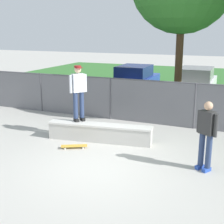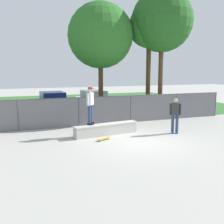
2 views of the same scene
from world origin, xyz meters
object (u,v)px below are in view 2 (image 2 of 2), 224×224
object	(u,v)px
concrete_ledge	(106,129)
car_blue	(52,103)
tree_mid	(162,21)
skateboarder	(90,104)
car_white	(93,101)
tree_near_right	(149,28)
bystander	(175,114)
tree_near_left	(100,36)
skateboard	(104,138)

from	to	relation	value
concrete_ledge	car_blue	xyz separation A→B (m)	(-1.43, 7.61, 0.55)
tree_mid	car_blue	world-z (taller)	tree_mid
skateboarder	car_blue	world-z (taller)	skateboarder
concrete_ledge	car_white	world-z (taller)	car_white
skateboarder	tree_mid	world-z (taller)	tree_mid
tree_near_right	bystander	world-z (taller)	tree_near_right
tree_mid	bystander	size ratio (longest dim) A/B	4.73
concrete_ledge	tree_near_right	world-z (taller)	tree_near_right
tree_near_left	car_blue	size ratio (longest dim) A/B	1.82
skateboarder	tree_mid	distance (m)	8.80
tree_near_right	skateboard	bearing A→B (deg)	-134.84
concrete_ledge	bystander	bearing A→B (deg)	-15.35
tree_near_left	bystander	size ratio (longest dim) A/B	4.23
bystander	tree_near_right	bearing A→B (deg)	76.16
tree_near_left	tree_near_right	size ratio (longest dim) A/B	1.02
tree_mid	concrete_ledge	bearing A→B (deg)	-144.59
tree_near_left	car_white	xyz separation A→B (m)	(0.36, 2.91, -4.67)
skateboard	car_white	bearing A→B (deg)	75.61
car_blue	car_white	bearing A→B (deg)	5.53
concrete_ledge	bystander	distance (m)	3.63
tree_near_left	car_white	distance (m)	5.51
skateboarder	tree_near_right	distance (m)	8.24
tree_near_left	car_blue	world-z (taller)	tree_near_left
car_blue	tree_near_left	bearing A→B (deg)	-41.83
tree_near_right	car_white	xyz separation A→B (m)	(-2.90, 3.63, -5.24)
skateboard	tree_mid	bearing A→B (deg)	39.01
concrete_ledge	car_blue	bearing A→B (deg)	100.68
concrete_ledge	tree_mid	xyz separation A→B (m)	(5.46, 3.88, 6.20)
skateboard	tree_near_left	size ratio (longest dim) A/B	0.10
car_blue	bystander	size ratio (longest dim) A/B	2.32
tree_near_right	tree_mid	xyz separation A→B (m)	(0.74, -0.41, 0.42)
skateboarder	tree_near_left	bearing A→B (deg)	65.36
skateboard	tree_mid	distance (m)	9.95
concrete_ledge	tree_near_right	size ratio (longest dim) A/B	0.46
skateboarder	car_white	xyz separation A→B (m)	(2.62, 7.83, -0.77)
tree_near_right	bystander	xyz separation A→B (m)	(-1.29, -5.23, -5.07)
skateboarder	skateboard	xyz separation A→B (m)	(0.36, -0.99, -1.54)
skateboarder	car_blue	distance (m)	7.58
tree_near_left	tree_mid	world-z (taller)	tree_mid
concrete_ledge	skateboard	bearing A→B (deg)	-116.19
skateboarder	skateboard	distance (m)	1.86
skateboard	tree_near_right	size ratio (longest dim) A/B	0.11
tree_near_right	car_blue	bearing A→B (deg)	151.66
concrete_ledge	tree_mid	world-z (taller)	tree_mid
concrete_ledge	skateboard	size ratio (longest dim) A/B	4.34
car_blue	car_white	size ratio (longest dim) A/B	1.00
skateboard	tree_mid	size ratio (longest dim) A/B	0.09
concrete_ledge	car_blue	distance (m)	7.76
skateboarder	tree_near_right	xyz separation A→B (m)	(5.52, 4.20, 4.46)
skateboarder	tree_mid	bearing A→B (deg)	31.20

